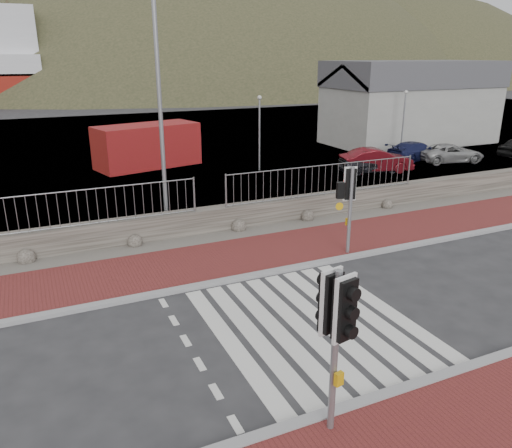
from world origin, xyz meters
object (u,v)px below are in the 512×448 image
streetlight (164,96)px  traffic_signal_far (350,192)px  traffic_signal_near (336,319)px  car_b (376,160)px  shipping_container (147,146)px  car_c (415,151)px  car_a (369,162)px  car_d (450,153)px

streetlight → traffic_signal_far: bearing=-24.6°
traffic_signal_near → car_b: bearing=38.5°
streetlight → car_b: bearing=41.6°
shipping_container → car_b: bearing=-45.2°
car_c → traffic_signal_far: bearing=122.6°
car_a → streetlight: bearing=121.4°
traffic_signal_near → car_c: (17.44, 17.72, -1.60)m
shipping_container → car_c: 16.18m
traffic_signal_near → car_a: (12.86, 16.20, -1.60)m
traffic_signal_near → streetlight: bearing=76.4°
car_c → car_d: size_ratio=1.01×
streetlight → car_b: size_ratio=2.18×
traffic_signal_far → shipping_container: (-2.76, 16.21, -0.91)m
traffic_signal_far → car_a: bearing=-117.1°
streetlight → car_a: (12.55, 4.84, -4.28)m
shipping_container → car_a: shipping_container is taller
traffic_signal_near → streetlight: streetlight is taller
traffic_signal_near → car_c: 24.92m
car_a → car_d: bearing=-77.3°
car_b → car_c: bearing=-54.7°
car_d → shipping_container: bearing=81.2°
traffic_signal_near → car_a: 20.75m
traffic_signal_far → car_b: 12.80m
car_a → car_b: bearing=-83.7°
car_a → traffic_signal_far: bearing=150.3°
streetlight → car_b: (12.99, 4.81, -4.21)m
traffic_signal_near → car_b: 20.99m
car_a → car_b: 0.45m
traffic_signal_far → streetlight: bearing=-33.1°
traffic_signal_near → car_c: traffic_signal_near is taller
car_c → streetlight: bearing=101.6°
traffic_signal_far → car_c: bearing=-125.8°
traffic_signal_near → car_d: bearing=28.8°
streetlight → car_c: 18.78m
car_b → car_d: car_b is taller
traffic_signal_near → shipping_container: traffic_signal_near is taller
car_d → car_a: bearing=104.4°
traffic_signal_far → car_b: size_ratio=0.74×
streetlight → car_a: size_ratio=2.53×
car_b → streetlight: bearing=125.1°
shipping_container → car_b: (11.19, -6.69, -0.56)m
traffic_signal_far → car_b: traffic_signal_far is taller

